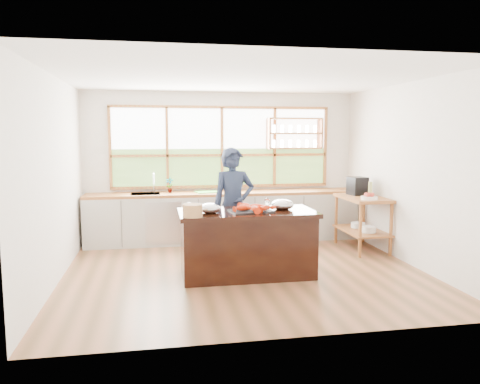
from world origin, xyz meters
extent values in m
plane|color=#995C3A|center=(0.00, 0.00, 0.00)|extent=(5.00, 5.00, 0.00)
cube|color=white|center=(0.00, 2.25, 1.35)|extent=(5.00, 0.02, 2.70)
cube|color=white|center=(0.00, -2.25, 1.35)|extent=(5.00, 0.02, 2.70)
cube|color=white|center=(-2.50, 0.00, 1.35)|extent=(0.02, 4.50, 2.70)
cube|color=white|center=(2.50, 0.00, 1.35)|extent=(0.02, 4.50, 2.70)
cube|color=white|center=(0.00, 0.00, 2.70)|extent=(5.00, 4.50, 0.02)
cube|color=#A17337|center=(0.00, 2.22, 1.70)|extent=(4.05, 0.06, 1.50)
cube|color=white|center=(0.00, 2.24, 2.05)|extent=(3.98, 0.01, 0.75)
cube|color=#38541B|center=(0.00, 2.24, 1.32)|extent=(3.98, 0.01, 0.70)
cube|color=#A17337|center=(1.35, 2.11, 2.23)|extent=(1.00, 0.28, 0.03)
cube|color=#A17337|center=(1.35, 2.11, 1.95)|extent=(1.00, 0.28, 0.03)
cube|color=#A17337|center=(1.35, 2.11, 1.67)|extent=(1.00, 0.28, 0.03)
cube|color=#A17337|center=(0.85, 2.11, 1.95)|extent=(0.03, 0.28, 0.55)
cube|color=#A17337|center=(1.85, 2.11, 1.95)|extent=(0.03, 0.28, 0.55)
cube|color=#AFACA6|center=(0.00, 1.94, 0.42)|extent=(4.90, 0.62, 0.85)
cube|color=#BABBC1|center=(-1.10, 1.62, 0.43)|extent=(0.60, 0.01, 0.72)
cube|color=#A2652A|center=(0.00, 1.94, 0.88)|extent=(4.90, 0.62, 0.05)
cube|color=#BABBC1|center=(-1.40, 1.94, 0.82)|extent=(0.50, 0.42, 0.16)
cube|color=#A2652A|center=(2.45, 0.40, 0.45)|extent=(0.04, 0.04, 0.90)
cube|color=#A2652A|center=(2.45, 1.40, 0.45)|extent=(0.04, 0.04, 0.90)
cube|color=#A2652A|center=(1.93, 0.40, 0.45)|extent=(0.04, 0.04, 0.90)
cube|color=#A2652A|center=(1.93, 1.40, 0.45)|extent=(0.04, 0.04, 0.90)
cube|color=#A2652A|center=(2.19, 0.90, 0.32)|extent=(0.62, 1.10, 0.03)
cube|color=#A2652A|center=(2.19, 0.90, 0.88)|extent=(0.62, 1.10, 0.05)
cylinder|color=white|center=(2.19, 0.65, 0.39)|extent=(0.24, 0.24, 0.11)
cylinder|color=white|center=(2.19, 1.05, 0.38)|extent=(0.24, 0.24, 0.09)
cube|color=black|center=(0.00, -0.20, 0.42)|extent=(1.77, 0.82, 0.84)
cube|color=black|center=(0.00, -0.20, 0.87)|extent=(1.85, 0.90, 0.06)
imported|color=#1B243C|center=(-0.08, 0.45, 0.87)|extent=(0.67, 0.47, 1.74)
imported|color=slate|center=(-0.97, 2.00, 1.04)|extent=(0.16, 0.13, 0.27)
cube|color=green|center=(-0.31, 1.94, 0.91)|extent=(0.45, 0.38, 0.01)
cube|color=black|center=(2.19, 1.13, 1.05)|extent=(0.31, 0.33, 0.31)
cylinder|color=#A1AB58|center=(2.24, 0.74, 1.03)|extent=(0.07, 0.07, 0.26)
cylinder|color=white|center=(2.14, 0.56, 0.93)|extent=(0.26, 0.26, 0.05)
sphere|color=#AF2F22|center=(2.19, 0.56, 0.97)|extent=(0.07, 0.07, 0.07)
sphere|color=#AF2F22|center=(2.16, 0.60, 0.97)|extent=(0.07, 0.07, 0.07)
sphere|color=#AF2F22|center=(2.10, 0.59, 0.97)|extent=(0.07, 0.07, 0.07)
sphere|color=#AF2F22|center=(2.10, 0.53, 0.97)|extent=(0.07, 0.07, 0.07)
sphere|color=#AF2F22|center=(2.16, 0.51, 0.97)|extent=(0.07, 0.07, 0.07)
cube|color=black|center=(0.04, -0.26, 0.91)|extent=(0.59, 0.46, 0.02)
ellipsoid|color=red|center=(-0.08, -0.31, 0.96)|extent=(0.23, 0.15, 0.08)
ellipsoid|color=red|center=(0.12, -0.24, 0.96)|extent=(0.23, 0.14, 0.08)
ellipsoid|color=red|center=(0.22, -0.36, 0.96)|extent=(0.21, 0.21, 0.08)
ellipsoid|color=red|center=(-0.01, -0.14, 0.96)|extent=(0.18, 0.23, 0.08)
ellipsoid|color=red|center=(0.06, -0.40, 0.96)|extent=(0.11, 0.22, 0.08)
ellipsoid|color=#BABBC1|center=(-0.51, -0.27, 0.96)|extent=(0.29, 0.29, 0.14)
ellipsoid|color=#BABBC1|center=(0.51, -0.16, 0.97)|extent=(0.31, 0.31, 0.15)
cylinder|color=silver|center=(0.19, -0.55, 0.90)|extent=(0.06, 0.06, 0.01)
cylinder|color=silver|center=(0.19, -0.55, 0.97)|extent=(0.01, 0.01, 0.13)
ellipsoid|color=silver|center=(0.19, -0.55, 1.07)|extent=(0.08, 0.08, 0.10)
cylinder|color=#BD7B4F|center=(-0.76, -0.54, 0.98)|extent=(0.25, 0.25, 0.16)
cylinder|color=white|center=(-0.76, 0.08, 0.94)|extent=(0.10, 0.31, 0.08)
camera|label=1|loc=(-1.20, -6.35, 1.93)|focal=35.00mm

